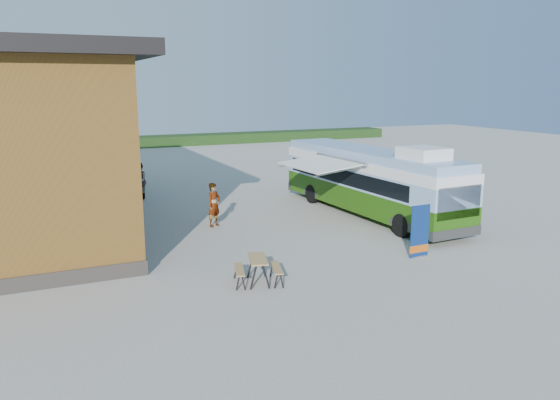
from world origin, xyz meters
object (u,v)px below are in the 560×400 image
slurry_tanker (107,166)px  banner (420,236)px  person_b (139,181)px  bus (370,179)px  person_a (214,205)px  picnic_table (258,265)px

slurry_tanker → banner: bearing=-69.4°
person_b → bus: bearing=60.9°
slurry_tanker → person_a: bearing=-78.5°
bus → person_a: size_ratio=6.13×
person_a → bus: bearing=-37.9°
bus → person_b: size_ratio=5.89×
bus → person_b: bearing=136.5°
bus → person_b: 12.43m
person_a → person_b: bearing=74.4°
banner → slurry_tanker: (-8.57, 18.09, 0.59)m
bus → banner: bearing=-110.1°
person_a → slurry_tanker: 11.29m
person_a → slurry_tanker: size_ratio=0.30×
banner → person_a: 9.06m
slurry_tanker → picnic_table: bearing=-87.6°
banner → slurry_tanker: size_ratio=0.30×
person_a → slurry_tanker: slurry_tanker is taller
person_b → slurry_tanker: 3.85m
bus → banner: 6.69m
bus → slurry_tanker: size_ratio=1.82×
banner → picnic_table: bearing=178.1°
person_b → banner: bearing=38.9°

